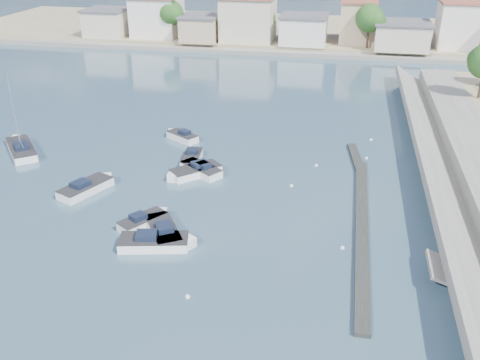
# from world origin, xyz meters

# --- Properties ---
(ground) EXTENTS (400.00, 400.00, 0.00)m
(ground) POSITION_xyz_m (0.00, 40.00, 0.00)
(ground) COLOR #2F4C5E
(ground) RESTS_ON ground
(breakwater) EXTENTS (2.00, 31.02, 0.35)m
(breakwater) POSITION_xyz_m (6.90, 12.69, 0.17)
(breakwater) COLOR black
(breakwater) RESTS_ON ground
(far_shore_land) EXTENTS (160.00, 40.00, 1.40)m
(far_shore_land) POSITION_xyz_m (0.00, 92.00, 0.70)
(far_shore_land) COLOR gray
(far_shore_land) RESTS_ON ground
(far_shore_quay) EXTENTS (160.00, 2.50, 0.80)m
(far_shore_quay) POSITION_xyz_m (0.00, 71.00, 0.40)
(far_shore_quay) COLOR slate
(far_shore_quay) RESTS_ON ground
(far_town) EXTENTS (113.01, 12.80, 8.35)m
(far_town) POSITION_xyz_m (10.71, 76.92, 4.93)
(far_town) COLOR beige
(far_town) RESTS_ON far_shore_land
(shore_trees) EXTENTS (74.56, 38.32, 7.92)m
(shore_trees) POSITION_xyz_m (8.34, 68.11, 6.22)
(shore_trees) COLOR #38281E
(shore_trees) RESTS_ON ground
(motorboat_a) EXTENTS (4.27, 5.19, 1.48)m
(motorboat_a) POSITION_xyz_m (-8.58, 5.97, 0.38)
(motorboat_a) COLOR white
(motorboat_a) RESTS_ON ground
(motorboat_b) EXTENTS (3.61, 4.25, 1.48)m
(motorboat_b) POSITION_xyz_m (-10.44, 7.01, 0.38)
(motorboat_b) COLOR white
(motorboat_b) RESTS_ON ground
(motorboat_c) EXTENTS (4.80, 4.10, 1.48)m
(motorboat_c) POSITION_xyz_m (-8.79, 17.77, 0.38)
(motorboat_c) COLOR white
(motorboat_c) RESTS_ON ground
(motorboat_d) EXTENTS (5.00, 4.93, 1.48)m
(motorboat_d) POSITION_xyz_m (-9.22, 16.99, 0.38)
(motorboat_d) COLOR white
(motorboat_d) RESTS_ON ground
(motorboat_e) EXTENTS (3.96, 5.76, 1.48)m
(motorboat_e) POSITION_xyz_m (-17.83, 11.87, 0.38)
(motorboat_e) COLOR white
(motorboat_e) RESTS_ON ground
(motorboat_f) EXTENTS (4.13, 3.41, 1.48)m
(motorboat_f) POSITION_xyz_m (-13.20, 26.05, 0.38)
(motorboat_f) COLOR white
(motorboat_f) RESTS_ON ground
(motorboat_g) EXTENTS (2.19, 4.98, 1.48)m
(motorboat_g) POSITION_xyz_m (-10.20, 19.94, 0.38)
(motorboat_g) COLOR white
(motorboat_g) RESTS_ON ground
(motorboat_h) EXTENTS (5.99, 3.20, 1.48)m
(motorboat_h) POSITION_xyz_m (-8.33, 4.11, 0.38)
(motorboat_h) COLOR white
(motorboat_h) RESTS_ON ground
(sailboat) EXTENTS (6.14, 6.67, 9.00)m
(sailboat) POSITION_xyz_m (-29.15, 19.12, 0.41)
(sailboat) COLOR white
(sailboat) RESTS_ON ground
(mooring_buoys) EXTENTS (12.84, 31.84, 0.35)m
(mooring_buoys) POSITION_xyz_m (3.31, 16.39, 0.05)
(mooring_buoys) COLOR white
(mooring_buoys) RESTS_ON ground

